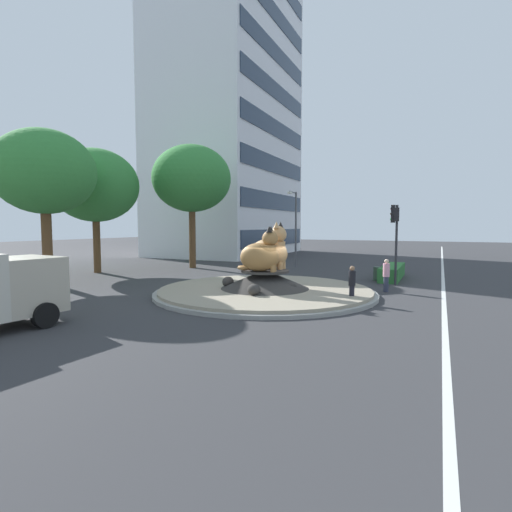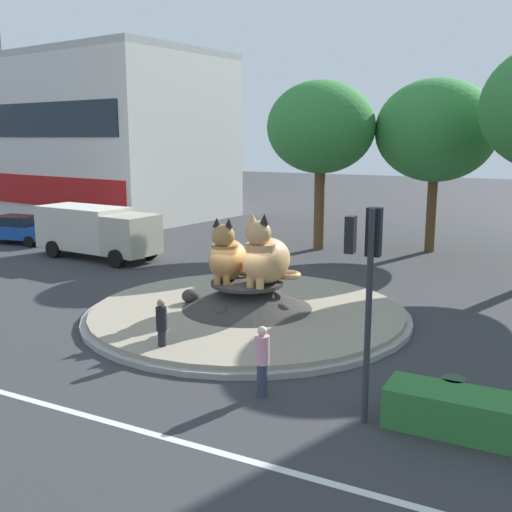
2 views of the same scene
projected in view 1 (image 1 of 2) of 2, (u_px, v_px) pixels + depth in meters
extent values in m
plane|color=#333335|center=(265.00, 294.00, 20.51)|extent=(160.00, 160.00, 0.00)
cube|color=silver|center=(444.00, 309.00, 16.90)|extent=(112.00, 0.20, 0.01)
cylinder|color=gray|center=(265.00, 292.00, 20.50)|extent=(11.48, 11.48, 0.18)
cylinder|color=gray|center=(265.00, 289.00, 20.49)|extent=(11.02, 11.02, 0.14)
cone|color=#33302D|center=(265.00, 279.00, 20.44)|extent=(4.61, 4.61, 0.96)
cylinder|color=#33302D|center=(265.00, 271.00, 20.41)|extent=(2.54, 2.54, 0.12)
ellipsoid|color=#33302D|center=(280.00, 281.00, 21.70)|extent=(0.52, 0.48, 0.42)
ellipsoid|color=#33302D|center=(228.00, 282.00, 20.82)|extent=(0.70, 0.58, 0.56)
ellipsoid|color=#33302D|center=(254.00, 290.00, 18.38)|extent=(0.65, 0.61, 0.52)
ellipsoid|color=#33302D|center=(291.00, 286.00, 19.71)|extent=(0.53, 0.54, 0.42)
ellipsoid|color=#9E703D|center=(259.00, 257.00, 19.68)|extent=(1.64, 2.20, 1.44)
cylinder|color=#9E703D|center=(267.00, 254.00, 19.58)|extent=(1.11, 1.11, 0.90)
sphere|color=#9E703D|center=(270.00, 238.00, 19.48)|extent=(0.79, 0.79, 0.79)
torus|color=#9E703D|center=(246.00, 267.00, 20.23)|extent=(1.03, 1.03, 0.18)
cone|color=black|center=(271.00, 229.00, 19.66)|extent=(0.38, 0.38, 0.32)
cone|color=black|center=(269.00, 229.00, 19.24)|extent=(0.38, 0.38, 0.32)
cylinder|color=#9E703D|center=(274.00, 268.00, 19.72)|extent=(0.25, 0.25, 0.36)
cylinder|color=#9E703D|center=(273.00, 269.00, 19.40)|extent=(0.25, 0.25, 0.36)
ellipsoid|color=tan|center=(268.00, 254.00, 21.06)|extent=(1.53, 2.27, 1.59)
cylinder|color=tan|center=(276.00, 251.00, 20.83)|extent=(1.10, 1.10, 0.99)
sphere|color=tan|center=(278.00, 234.00, 20.69)|extent=(0.87, 0.87, 0.87)
torus|color=tan|center=(257.00, 264.00, 21.85)|extent=(1.12, 1.12, 0.20)
cone|color=black|center=(280.00, 225.00, 20.86)|extent=(0.38, 0.38, 0.36)
cone|color=tan|center=(276.00, 225.00, 20.44)|extent=(0.38, 0.38, 0.36)
cylinder|color=tan|center=(283.00, 265.00, 20.88)|extent=(0.28, 0.28, 0.40)
cylinder|color=tan|center=(280.00, 266.00, 20.56)|extent=(0.28, 0.28, 0.40)
cylinder|color=#2D2D33|center=(396.00, 245.00, 23.35)|extent=(0.14, 0.14, 4.81)
cube|color=black|center=(393.00, 214.00, 23.29)|extent=(0.33, 0.26, 1.05)
sphere|color=#360606|center=(392.00, 209.00, 23.29)|extent=(0.18, 0.18, 0.18)
sphere|color=#392706|center=(392.00, 214.00, 23.32)|extent=(0.18, 0.18, 0.18)
sphere|color=green|center=(392.00, 219.00, 23.34)|extent=(0.18, 0.18, 0.18)
cube|color=black|center=(397.00, 214.00, 22.79)|extent=(0.21, 0.29, 0.80)
cube|color=silver|center=(229.00, 116.00, 49.09)|extent=(19.68, 12.75, 34.68)
cube|color=#233347|center=(275.00, 237.00, 47.58)|extent=(18.43, 0.20, 1.97)
cube|color=#233347|center=(275.00, 202.00, 47.25)|extent=(18.43, 0.20, 1.97)
cube|color=#233347|center=(276.00, 165.00, 46.91)|extent=(18.43, 0.20, 1.97)
cube|color=#233347|center=(276.00, 128.00, 46.58)|extent=(18.43, 0.20, 1.97)
cube|color=#233347|center=(276.00, 91.00, 46.25)|extent=(18.43, 0.20, 1.97)
cube|color=#233347|center=(276.00, 53.00, 45.91)|extent=(18.43, 0.20, 1.97)
cube|color=#233347|center=(276.00, 14.00, 45.58)|extent=(18.43, 0.20, 1.97)
cube|color=#2D7033|center=(392.00, 272.00, 26.50)|extent=(5.43, 1.20, 0.90)
cylinder|color=brown|center=(97.00, 246.00, 29.86)|extent=(0.53, 0.53, 4.04)
ellipsoid|color=#337F38|center=(95.00, 185.00, 29.50)|extent=(6.46, 6.46, 5.49)
cylinder|color=brown|center=(192.00, 239.00, 33.22)|extent=(0.56, 0.56, 4.90)
ellipsoid|color=#337F38|center=(192.00, 179.00, 32.83)|extent=(6.58, 6.58, 5.59)
cylinder|color=brown|center=(47.00, 248.00, 23.74)|extent=(0.59, 0.59, 4.43)
ellipsoid|color=#337F38|center=(44.00, 172.00, 23.38)|extent=(5.93, 5.93, 5.04)
cylinder|color=#4C4C51|center=(296.00, 230.00, 34.01)|extent=(0.16, 0.16, 6.49)
cylinder|color=#4C4C51|center=(293.00, 192.00, 32.91)|extent=(1.85, 0.21, 0.10)
cube|color=silver|center=(290.00, 193.00, 32.07)|extent=(0.50, 0.24, 0.16)
cylinder|color=#33384C|center=(386.00, 284.00, 21.19)|extent=(0.27, 0.27, 0.83)
cylinder|color=pink|center=(386.00, 270.00, 21.13)|extent=(0.36, 0.36, 0.72)
sphere|color=beige|center=(387.00, 261.00, 21.09)|extent=(0.24, 0.24, 0.24)
cylinder|color=black|center=(352.00, 294.00, 18.22)|extent=(0.24, 0.24, 0.80)
cylinder|color=black|center=(352.00, 278.00, 18.16)|extent=(0.32, 0.32, 0.69)
sphere|color=#936B4C|center=(352.00, 268.00, 18.13)|extent=(0.23, 0.23, 0.23)
cube|color=#B7AD99|center=(23.00, 285.00, 14.16)|extent=(2.31, 2.56, 1.99)
cylinder|color=black|center=(8.00, 308.00, 14.90)|extent=(0.92, 0.38, 0.90)
cylinder|color=black|center=(45.00, 315.00, 13.70)|extent=(0.92, 0.38, 0.90)
cylinder|color=#2D4233|center=(378.00, 274.00, 25.55)|extent=(0.56, 0.56, 0.90)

